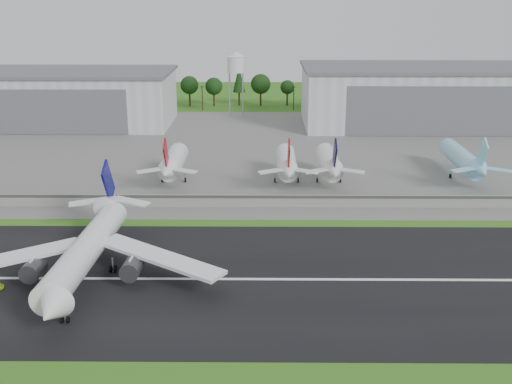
{
  "coord_description": "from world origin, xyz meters",
  "views": [
    {
      "loc": [
        6.71,
        -107.39,
        55.49
      ],
      "look_at": [
        5.35,
        40.0,
        9.0
      ],
      "focal_mm": 45.0,
      "sensor_mm": 36.0,
      "label": 1
    }
  ],
  "objects_px": {
    "parked_jet_red_a": "(172,163)",
    "parked_jet_navy": "(330,164)",
    "parked_jet_skyblue": "(465,160)",
    "parked_jet_red_b": "(287,164)",
    "main_airliner": "(86,257)"
  },
  "relations": [
    {
      "from": "parked_jet_red_a",
      "to": "parked_jet_navy",
      "type": "distance_m",
      "value": 46.79
    },
    {
      "from": "parked_jet_navy",
      "to": "parked_jet_skyblue",
      "type": "relative_size",
      "value": 0.84
    },
    {
      "from": "main_airliner",
      "to": "parked_jet_skyblue",
      "type": "relative_size",
      "value": 1.59
    },
    {
      "from": "main_airliner",
      "to": "parked_jet_skyblue",
      "type": "distance_m",
      "value": 120.5
    },
    {
      "from": "parked_jet_red_a",
      "to": "parked_jet_red_b",
      "type": "bearing_deg",
      "value": -0.01
    },
    {
      "from": "parked_jet_red_b",
      "to": "parked_jet_red_a",
      "type": "bearing_deg",
      "value": 179.99
    },
    {
      "from": "main_airliner",
      "to": "parked_jet_red_a",
      "type": "bearing_deg",
      "value": -94.79
    },
    {
      "from": "main_airliner",
      "to": "parked_jet_red_a",
      "type": "relative_size",
      "value": 1.89
    },
    {
      "from": "main_airliner",
      "to": "parked_jet_navy",
      "type": "relative_size",
      "value": 1.89
    },
    {
      "from": "parked_jet_red_b",
      "to": "parked_jet_skyblue",
      "type": "xyz_separation_m",
      "value": [
        54.23,
        5.0,
        -0.05
      ]
    },
    {
      "from": "parked_jet_navy",
      "to": "parked_jet_red_a",
      "type": "bearing_deg",
      "value": -180.0
    },
    {
      "from": "parked_jet_red_a",
      "to": "parked_jet_navy",
      "type": "relative_size",
      "value": 1.0
    },
    {
      "from": "parked_jet_navy",
      "to": "parked_jet_skyblue",
      "type": "height_order",
      "value": "parked_jet_navy"
    },
    {
      "from": "main_airliner",
      "to": "parked_jet_red_b",
      "type": "bearing_deg",
      "value": -120.02
    },
    {
      "from": "parked_jet_red_b",
      "to": "parked_jet_navy",
      "type": "xyz_separation_m",
      "value": [
        12.73,
        0.01,
        0.1
      ]
    }
  ]
}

